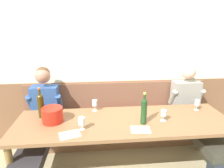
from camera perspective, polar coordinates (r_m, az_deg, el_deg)
The scene contains 15 objects.
room_wall_back at distance 2.98m, azimuth 1.04°, elevation 9.40°, with size 6.80×0.08×2.80m, color silver.
wood_wainscot_panel at distance 3.19m, azimuth 1.06°, elevation -7.40°, with size 6.80×0.03×0.95m, color brown.
wall_bench at distance 3.09m, azimuth 1.48°, elevation -12.33°, with size 2.85×0.42×0.94m.
dining_table at distance 2.34m, azimuth 3.51°, elevation -12.38°, with size 2.55×0.78×0.73m.
person_center_right_seat at distance 2.71m, azimuth -20.57°, elevation -9.87°, with size 0.48×1.22×1.25m.
person_left_seat at distance 2.95m, azimuth 23.62°, elevation -7.97°, with size 0.51×1.22×1.27m.
ice_bucket at distance 2.33m, azimuth -17.41°, elevation -8.81°, with size 0.24×0.24×0.17m, color red.
wine_bottle_green_tall at distance 2.46m, azimuth -20.54°, elevation -5.85°, with size 0.08×0.08×0.38m.
wine_bottle_amber_mid at distance 2.19m, azimuth 9.54°, elevation -7.73°, with size 0.07×0.07×0.37m.
wine_glass_center_front at distance 2.76m, azimuth 24.16°, elevation -5.32°, with size 0.06×0.06×0.14m.
wine_glass_near_bucket at distance 2.10m, azimuth -9.06°, elevation -11.03°, with size 0.07×0.07×0.14m.
wine_glass_right_end at distance 2.32m, azimuth 15.24°, elevation -8.49°, with size 0.07×0.07×0.14m.
wine_glass_mid_left at distance 2.50m, azimuth -5.21°, elevation -5.84°, with size 0.07×0.07×0.15m.
tasting_sheet_left_guest at distance 2.08m, azimuth -12.50°, elevation -14.57°, with size 0.21×0.15×0.00m, color white.
tasting_sheet_right_guest at distance 2.14m, azimuth 8.51°, elevation -13.33°, with size 0.21×0.15×0.00m, color white.
Camera 1 is at (-0.33, -1.84, 1.81)m, focal length 30.52 mm.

